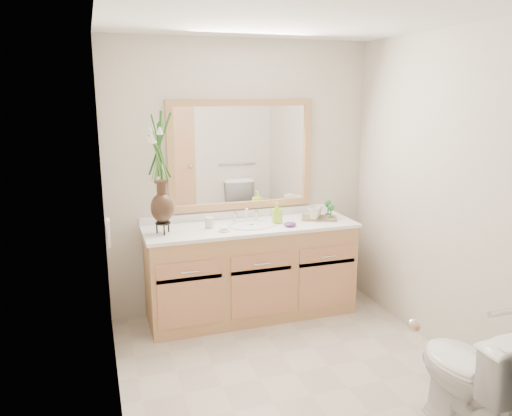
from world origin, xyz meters
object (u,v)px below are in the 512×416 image
object	(u,v)px
tumbler	(209,223)
flower_vase	(160,159)
soap_bottle	(277,214)
tray	(319,218)
toilet	(472,378)

from	to	relation	value
tumbler	flower_vase	bearing A→B (deg)	-173.13
soap_bottle	tray	world-z (taller)	soap_bottle
flower_vase	soap_bottle	world-z (taller)	flower_vase
tumbler	tray	xyz separation A→B (m)	(1.01, -0.01, -0.04)
tray	tumbler	bearing A→B (deg)	-156.46
tumbler	toilet	bearing A→B (deg)	-61.52
tumbler	soap_bottle	distance (m)	0.60
flower_vase	tumbler	distance (m)	0.69
toilet	tray	xyz separation A→B (m)	(-0.05, 1.94, 0.47)
toilet	tumbler	world-z (taller)	tumbler
flower_vase	tray	world-z (taller)	flower_vase
tumbler	soap_bottle	size ratio (longest dim) A/B	0.55
toilet	tumbler	xyz separation A→B (m)	(-1.06, 1.96, 0.51)
tumbler	tray	distance (m)	1.01
tumbler	soap_bottle	bearing A→B (deg)	-2.13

